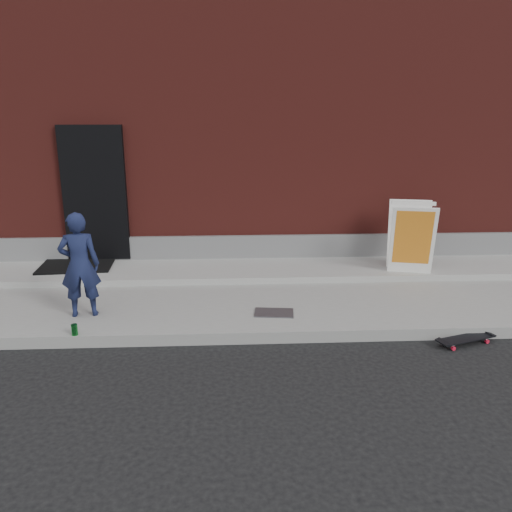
{
  "coord_description": "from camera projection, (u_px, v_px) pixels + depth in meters",
  "views": [
    {
      "loc": [
        -0.32,
        -5.5,
        2.65
      ],
      "look_at": [
        -0.0,
        0.8,
        0.88
      ],
      "focal_mm": 35.0,
      "sensor_mm": 36.0,
      "label": 1
    }
  ],
  "objects": [
    {
      "name": "ground",
      "position": [
        259.0,
        344.0,
        6.01
      ],
      "size": [
        80.0,
        80.0,
        0.0
      ],
      "primitive_type": "plane",
      "color": "black",
      "rests_on": "ground"
    },
    {
      "name": "sidewalk",
      "position": [
        254.0,
        296.0,
        7.44
      ],
      "size": [
        20.0,
        3.0,
        0.15
      ],
      "primitive_type": "cube",
      "color": "gray",
      "rests_on": "ground"
    },
    {
      "name": "apron",
      "position": [
        251.0,
        270.0,
        8.27
      ],
      "size": [
        20.0,
        1.2,
        0.1
      ],
      "primitive_type": "cube",
      "color": "gray",
      "rests_on": "sidewalk"
    },
    {
      "name": "building",
      "position": [
        243.0,
        123.0,
        12.07
      ],
      "size": [
        20.0,
        8.1,
        5.0
      ],
      "color": "maroon",
      "rests_on": "ground"
    },
    {
      "name": "child",
      "position": [
        80.0,
        265.0,
        6.33
      ],
      "size": [
        0.55,
        0.41,
        1.36
      ],
      "primitive_type": "imported",
      "rotation": [
        0.0,
        0.0,
        3.31
      ],
      "color": "#161D40",
      "rests_on": "sidewalk"
    },
    {
      "name": "skateboard",
      "position": [
        466.0,
        339.0,
        6.0
      ],
      "size": [
        0.77,
        0.42,
        0.08
      ],
      "color": "red",
      "rests_on": "ground"
    },
    {
      "name": "pizza_sign",
      "position": [
        411.0,
        237.0,
        7.91
      ],
      "size": [
        0.84,
        0.93,
        1.12
      ],
      "color": "white",
      "rests_on": "apron"
    },
    {
      "name": "soda_can",
      "position": [
        75.0,
        330.0,
        5.9
      ],
      "size": [
        0.08,
        0.08,
        0.14
      ],
      "primitive_type": "cylinder",
      "rotation": [
        0.0,
        0.0,
        0.07
      ],
      "color": "#177529",
      "rests_on": "sidewalk"
    },
    {
      "name": "doormat",
      "position": [
        77.0,
        265.0,
        8.31
      ],
      "size": [
        1.22,
        1.02,
        0.03
      ],
      "primitive_type": "cube",
      "rotation": [
        0.0,
        0.0,
        0.08
      ],
      "color": "black",
      "rests_on": "apron"
    },
    {
      "name": "utility_plate",
      "position": [
        274.0,
        313.0,
        6.56
      ],
      "size": [
        0.54,
        0.38,
        0.02
      ],
      "primitive_type": "cube",
      "rotation": [
        0.0,
        0.0,
        -0.11
      ],
      "color": "#535358",
      "rests_on": "sidewalk"
    }
  ]
}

